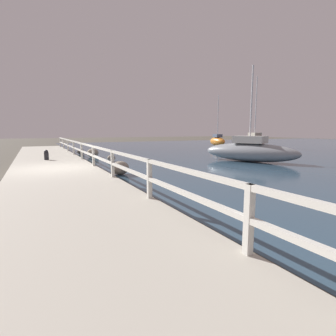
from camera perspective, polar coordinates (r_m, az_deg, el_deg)
The scene contains 11 objects.
ground_plane at distance 12.28m, azimuth -23.38°, elevation -1.16°, with size 120.00×120.00×0.00m, color #4C473D.
dock_walkway at distance 12.26m, azimuth -23.41°, elevation -0.60°, with size 3.51×36.00×0.24m.
railing at distance 12.39m, azimuth -15.96°, elevation 3.38°, with size 0.10×32.50×0.93m.
boulder_downstream at distance 19.11m, azimuth -16.05°, elevation 3.19°, with size 0.80×0.72×0.60m.
boulder_water_edge at distance 16.33m, azimuth -12.23°, elevation 2.13°, with size 0.50×0.45×0.37m.
boulder_near_dock at distance 21.61m, azimuth -18.43°, elevation 3.39°, with size 0.56×0.51×0.42m.
boulder_far_strip at distance 11.21m, azimuth -10.40°, elevation 0.02°, with size 0.76×0.69×0.57m.
mooring_bollard at distance 15.94m, azimuth -24.96°, elevation 2.61°, with size 0.24×0.24×0.55m.
sailboat_orange at distance 32.74m, azimuth 10.70°, elevation 5.85°, with size 1.52×3.23×6.05m.
sailboat_red at distance 29.11m, azimuth 18.27°, elevation 5.43°, with size 2.01×3.62×7.32m.
sailboat_gray at distance 16.41m, azimuth 17.30°, elevation 3.52°, with size 3.55×5.92×5.56m.
Camera 1 is at (-0.75, -12.12, 1.84)m, focal length 28.00 mm.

